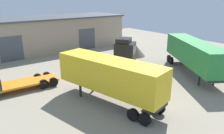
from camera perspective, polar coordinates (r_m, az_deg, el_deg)
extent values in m
plane|color=gray|center=(24.43, -1.98, -3.37)|extent=(60.00, 60.00, 0.00)
cube|color=tan|center=(39.77, -17.69, 8.14)|extent=(28.22, 8.83, 5.32)
cube|color=#474C51|center=(39.43, -18.08, 12.12)|extent=(28.72, 9.33, 0.25)
cube|color=#4C5156|center=(34.12, -24.79, 4.33)|extent=(3.20, 0.08, 3.60)
cube|color=#4C5156|center=(38.58, -6.55, 7.28)|extent=(3.20, 0.08, 3.60)
cube|color=black|center=(28.16, 3.44, 3.53)|extent=(3.44, 3.42, 2.83)
cube|color=black|center=(27.82, 3.10, 6.95)|extent=(2.69, 2.61, 0.60)
cube|color=black|center=(27.80, 5.82, 4.49)|extent=(1.72, 1.33, 1.02)
cube|color=#232326|center=(29.29, -2.53, 1.49)|extent=(3.88, 4.23, 0.24)
cylinder|color=#B2B2B7|center=(30.08, -0.85, 1.61)|extent=(1.11, 1.21, 0.56)
cylinder|color=black|center=(29.46, 4.99, 1.29)|extent=(0.80, 0.92, 0.92)
cylinder|color=black|center=(27.40, 4.11, 0.02)|extent=(0.80, 0.92, 0.92)
cylinder|color=black|center=(30.47, -2.77, 1.91)|extent=(0.80, 0.92, 0.92)
cylinder|color=black|center=(28.48, -4.16, 0.72)|extent=(0.80, 0.92, 0.92)
cylinder|color=black|center=(30.76, -4.36, 2.03)|extent=(0.80, 0.92, 0.92)
cylinder|color=black|center=(28.79, -5.84, 0.87)|extent=(0.80, 0.92, 0.92)
cube|color=#28843D|center=(27.33, 20.54, 3.61)|extent=(8.37, 11.16, 2.58)
cube|color=#232326|center=(27.69, 20.22, 0.78)|extent=(7.74, 10.76, 0.24)
cube|color=#232326|center=(25.21, 25.04, -3.09)|extent=(0.22, 0.22, 1.11)
cube|color=#232326|center=(24.47, 21.77, -3.28)|extent=(0.22, 0.22, 1.11)
cylinder|color=black|center=(31.84, 18.96, 1.70)|extent=(0.78, 0.99, 0.98)
cylinder|color=black|center=(31.04, 15.23, 1.64)|extent=(0.78, 0.99, 0.98)
cylinder|color=black|center=(32.73, 18.29, 2.19)|extent=(0.78, 0.99, 0.98)
cylinder|color=black|center=(31.94, 14.64, 2.15)|extent=(0.78, 0.99, 0.98)
cube|color=orange|center=(23.69, -20.87, -3.60)|extent=(5.62, 2.69, 0.20)
cylinder|color=black|center=(23.05, -17.42, -4.30)|extent=(0.97, 0.35, 0.95)
cylinder|color=black|center=(24.95, -18.86, -2.73)|extent=(0.97, 0.35, 0.95)
cylinder|color=black|center=(23.32, -15.08, -3.82)|extent=(0.97, 0.35, 0.95)
cylinder|color=black|center=(25.20, -16.69, -2.31)|extent=(0.97, 0.35, 0.95)
cube|color=yellow|center=(18.37, -0.69, -1.91)|extent=(4.73, 10.37, 2.59)
cube|color=#232326|center=(18.90, -0.67, -5.94)|extent=(4.00, 10.20, 0.24)
cube|color=#232326|center=(20.47, -8.23, -6.25)|extent=(0.19, 0.19, 1.11)
cube|color=#232326|center=(21.47, -5.07, -4.94)|extent=(0.19, 0.19, 1.11)
cylinder|color=black|center=(16.72, 5.50, -12.33)|extent=(0.51, 1.01, 0.96)
cylinder|color=black|center=(18.36, 9.44, -9.54)|extent=(0.51, 1.01, 0.96)
cylinder|color=black|center=(16.26, 8.49, -13.39)|extent=(0.51, 1.01, 0.96)
cylinder|color=black|center=(17.95, 12.23, -10.40)|extent=(0.51, 1.01, 0.96)
cone|color=#665B4C|center=(34.23, 5.85, 4.56)|extent=(3.42, 3.42, 1.99)
cylinder|color=black|center=(24.72, -0.67, -2.01)|extent=(0.58, 0.58, 0.88)
cube|color=black|center=(31.82, 5.54, 1.72)|extent=(0.40, 0.40, 0.04)
cone|color=orange|center=(31.75, 5.55, 2.16)|extent=(0.36, 0.36, 0.55)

